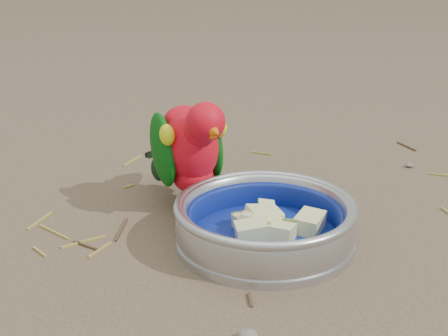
{
  "coord_description": "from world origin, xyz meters",
  "views": [
    {
      "loc": [
        -0.14,
        -0.71,
        0.41
      ],
      "look_at": [
        -0.02,
        0.17,
        0.08
      ],
      "focal_mm": 55.0,
      "sensor_mm": 36.0,
      "label": 1
    }
  ],
  "objects": [
    {
      "name": "bowl_wall",
      "position": [
        0.03,
        0.09,
        0.04
      ],
      "size": [
        0.23,
        0.23,
        0.04
      ],
      "primitive_type": null,
      "color": "#B2B2BA",
      "rests_on": "food_bowl"
    },
    {
      "name": "lory_parrot",
      "position": [
        -0.06,
        0.21,
        0.08
      ],
      "size": [
        0.16,
        0.23,
        0.17
      ],
      "primitive_type": null,
      "rotation": [
        0.0,
        0.0,
        -2.82
      ],
      "color": "red",
      "rests_on": "ground"
    },
    {
      "name": "ground_debris",
      "position": [
        0.02,
        0.08,
        0.0
      ],
      "size": [
        0.9,
        0.8,
        0.01
      ],
      "primitive_type": null,
      "color": "olive",
      "rests_on": "ground"
    },
    {
      "name": "food_bowl",
      "position": [
        0.03,
        0.09,
        0.01
      ],
      "size": [
        0.23,
        0.23,
        0.02
      ],
      "primitive_type": "cylinder",
      "color": "#B2B2BA",
      "rests_on": "ground"
    },
    {
      "name": "fruit_wedges",
      "position": [
        0.03,
        0.09,
        0.03
      ],
      "size": [
        0.14,
        0.14,
        0.03
      ],
      "primitive_type": null,
      "color": "beige",
      "rests_on": "food_bowl"
    },
    {
      "name": "ground",
      "position": [
        0.0,
        0.0,
        0.0
      ],
      "size": [
        60.0,
        60.0,
        0.0
      ],
      "primitive_type": "plane",
      "color": "brown"
    }
  ]
}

